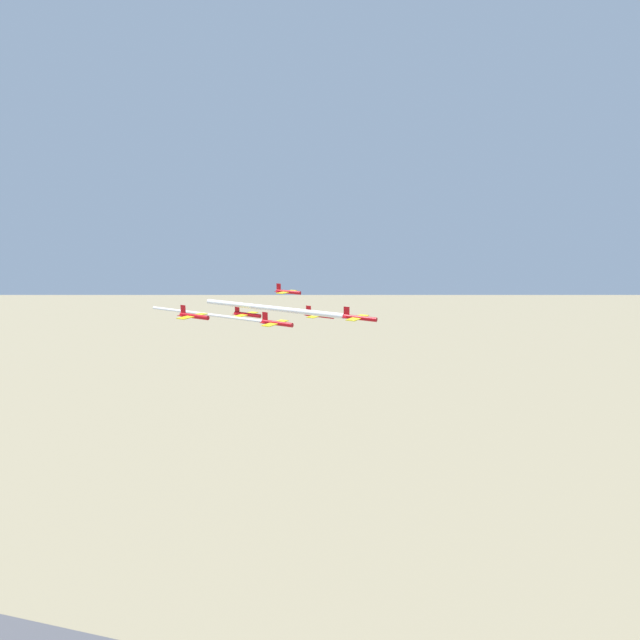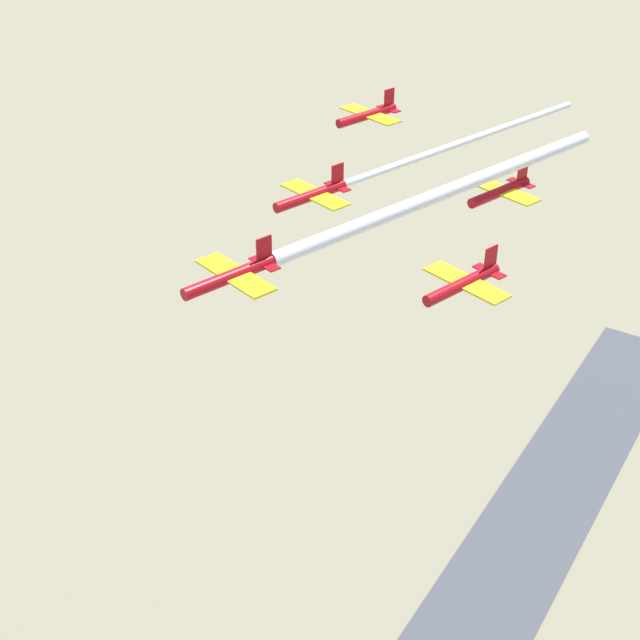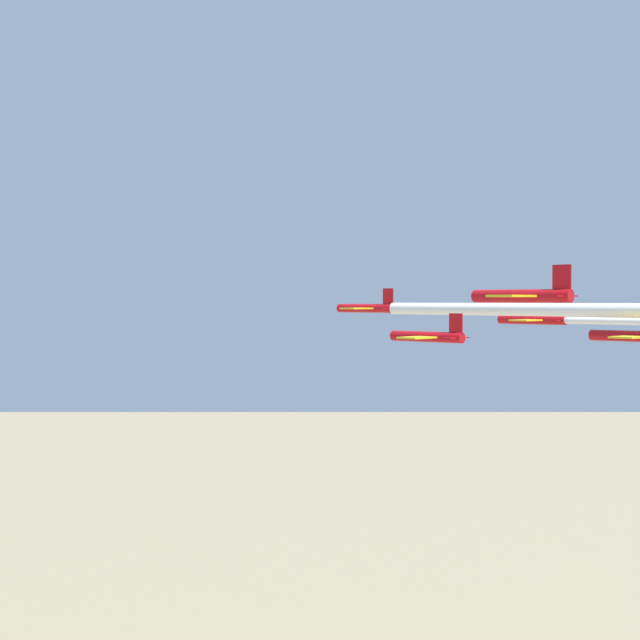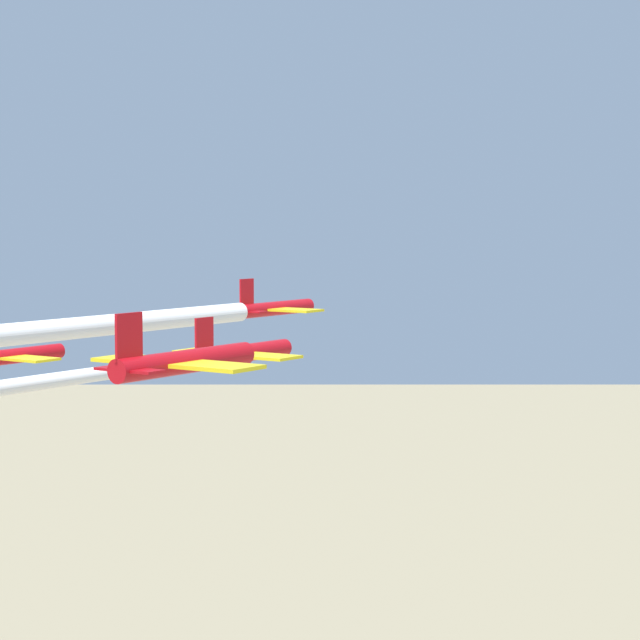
{
  "view_description": "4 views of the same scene",
  "coord_description": "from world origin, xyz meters",
  "px_view_note": "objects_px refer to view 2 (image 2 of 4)",
  "views": [
    {
      "loc": [
        102.57,
        63.61,
        148.24
      ],
      "look_at": [
        55.32,
        -51.72,
        123.12
      ],
      "focal_mm": 28.0,
      "sensor_mm": 36.0,
      "label": 1
    },
    {
      "loc": [
        -16.72,
        -47.46,
        160.73
      ],
      "look_at": [
        45.73,
        -51.26,
        121.44
      ],
      "focal_mm": 50.0,
      "sensor_mm": 36.0,
      "label": 2
    },
    {
      "loc": [
        26.02,
        -153.69,
        125.51
      ],
      "look_at": [
        42.57,
        -41.02,
        123.01
      ],
      "focal_mm": 50.0,
      "sensor_mm": 36.0,
      "label": 3
    },
    {
      "loc": [
        141.06,
        -71.29,
        131.39
      ],
      "look_at": [
        43.65,
        -38.78,
        123.18
      ],
      "focal_mm": 70.0,
      "sensor_mm": 36.0,
      "label": 4
    }
  ],
  "objects_px": {
    "jet_4": "(501,191)",
    "jet_0": "(233,275)",
    "jet_2": "(313,195)",
    "jet_5": "(369,114)",
    "jet_1": "(465,283)"
  },
  "relations": [
    {
      "from": "jet_4",
      "to": "jet_1",
      "type": "bearing_deg",
      "value": 120.47
    },
    {
      "from": "jet_0",
      "to": "jet_1",
      "type": "bearing_deg",
      "value": -120.47
    },
    {
      "from": "jet_0",
      "to": "jet_2",
      "type": "relative_size",
      "value": 1.0
    },
    {
      "from": "jet_2",
      "to": "jet_4",
      "type": "height_order",
      "value": "jet_2"
    },
    {
      "from": "jet_0",
      "to": "jet_1",
      "type": "xyz_separation_m",
      "value": [
        2.42,
        -20.2,
        -2.79
      ]
    },
    {
      "from": "jet_4",
      "to": "jet_0",
      "type": "bearing_deg",
      "value": 90.0
    },
    {
      "from": "jet_0",
      "to": "jet_2",
      "type": "bearing_deg",
      "value": -59.53
    },
    {
      "from": "jet_0",
      "to": "jet_4",
      "type": "bearing_deg",
      "value": -90.0
    },
    {
      "from": "jet_2",
      "to": "jet_4",
      "type": "relative_size",
      "value": 1.0
    },
    {
      "from": "jet_0",
      "to": "jet_4",
      "type": "relative_size",
      "value": 1.0
    },
    {
      "from": "jet_1",
      "to": "jet_2",
      "type": "bearing_deg",
      "value": 0.0
    },
    {
      "from": "jet_1",
      "to": "jet_2",
      "type": "xyz_separation_m",
      "value": [
        16.41,
        12.5,
        1.44
      ]
    },
    {
      "from": "jet_0",
      "to": "jet_2",
      "type": "xyz_separation_m",
      "value": [
        18.83,
        -7.7,
        -1.35
      ]
    },
    {
      "from": "jet_2",
      "to": "jet_0",
      "type": "bearing_deg",
      "value": 120.47
    },
    {
      "from": "jet_5",
      "to": "jet_2",
      "type": "bearing_deg",
      "value": 120.47
    }
  ]
}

